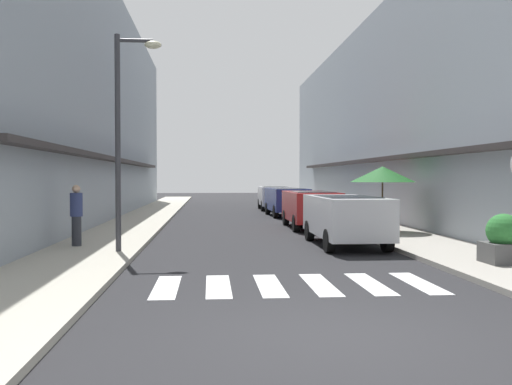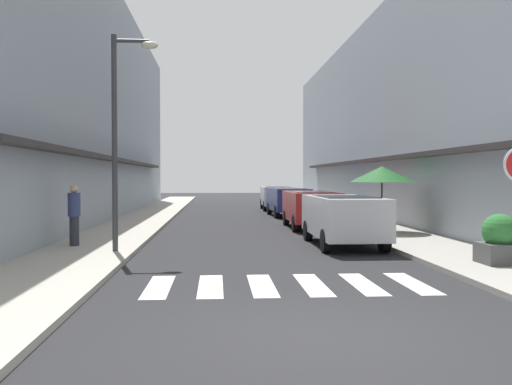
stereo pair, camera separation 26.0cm
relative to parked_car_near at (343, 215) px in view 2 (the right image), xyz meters
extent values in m
plane|color=#232326|center=(-2.39, 8.60, -0.92)|extent=(96.96, 96.96, 0.00)
cube|color=#ADA899|center=(-7.11, 8.60, -0.86)|extent=(2.57, 61.70, 0.12)
cube|color=#9E998E|center=(2.33, 8.60, -0.86)|extent=(2.57, 61.70, 0.12)
cube|color=#939EA8|center=(-10.89, 9.81, 4.61)|extent=(5.00, 41.66, 11.07)
cube|color=#332D2D|center=(-8.14, 9.81, 1.88)|extent=(0.50, 29.16, 0.16)
cube|color=#939EA8|center=(6.12, 9.81, 3.95)|extent=(5.00, 41.66, 9.75)
cube|color=#332D2D|center=(3.37, 9.81, 1.88)|extent=(0.50, 29.16, 0.16)
cube|color=silver|center=(-4.76, -5.76, -0.92)|extent=(0.45, 2.20, 0.01)
cube|color=silver|center=(-3.81, -5.76, -0.92)|extent=(0.45, 2.20, 0.01)
cube|color=silver|center=(-2.86, -5.76, -0.92)|extent=(0.45, 2.20, 0.01)
cube|color=silver|center=(-1.91, -5.76, -0.92)|extent=(0.45, 2.20, 0.01)
cube|color=silver|center=(-0.96, -5.76, -0.92)|extent=(0.45, 2.20, 0.01)
cube|color=silver|center=(-0.01, -5.76, -0.92)|extent=(0.45, 2.20, 0.01)
cube|color=silver|center=(0.00, 0.04, -0.04)|extent=(1.76, 4.42, 1.13)
cube|color=black|center=(0.00, -0.18, 0.27)|extent=(1.47, 2.47, 0.56)
cylinder|color=black|center=(-0.80, 1.50, -0.60)|extent=(0.22, 0.64, 0.64)
cylinder|color=black|center=(0.79, 1.50, -0.60)|extent=(0.22, 0.64, 0.64)
cylinder|color=black|center=(-0.79, -1.42, -0.60)|extent=(0.22, 0.64, 0.64)
cylinder|color=black|center=(0.80, -1.41, -0.60)|extent=(0.22, 0.64, 0.64)
cube|color=maroon|center=(0.00, 5.68, -0.04)|extent=(1.79, 4.43, 1.13)
cube|color=black|center=(0.00, 5.46, 0.27)|extent=(1.49, 2.48, 0.56)
cylinder|color=black|center=(-0.78, 7.14, -0.60)|extent=(0.23, 0.64, 0.64)
cylinder|color=black|center=(0.81, 7.13, -0.60)|extent=(0.23, 0.64, 0.64)
cylinder|color=black|center=(-0.81, 4.23, -0.60)|extent=(0.23, 0.64, 0.64)
cylinder|color=black|center=(0.78, 4.22, -0.60)|extent=(0.23, 0.64, 0.64)
cube|color=navy|center=(0.00, 12.58, -0.04)|extent=(1.90, 4.35, 1.13)
cube|color=black|center=(0.00, 12.36, 0.27)|extent=(1.55, 2.45, 0.56)
cylinder|color=black|center=(-0.84, 13.96, -0.60)|extent=(0.24, 0.65, 0.64)
cylinder|color=black|center=(0.75, 14.02, -0.60)|extent=(0.24, 0.65, 0.64)
cylinder|color=black|center=(-0.75, 11.14, -0.60)|extent=(0.24, 0.65, 0.64)
cylinder|color=black|center=(0.84, 11.19, -0.60)|extent=(0.24, 0.65, 0.64)
cube|color=silver|center=(0.00, 18.26, -0.04)|extent=(1.83, 4.21, 1.13)
cube|color=black|center=(0.00, 18.05, 0.27)|extent=(1.52, 2.37, 0.56)
cylinder|color=black|center=(-0.77, 19.66, -0.60)|extent=(0.23, 0.64, 0.64)
cylinder|color=black|center=(0.82, 19.63, -0.60)|extent=(0.23, 0.64, 0.64)
cylinder|color=black|center=(-0.82, 16.90, -0.60)|extent=(0.23, 0.64, 0.64)
cylinder|color=black|center=(0.77, 16.87, -0.60)|extent=(0.23, 0.64, 0.64)
cylinder|color=#38383D|center=(-6.31, -1.54, 1.97)|extent=(0.14, 0.14, 5.54)
cylinder|color=#38383D|center=(-5.86, -1.54, 4.59)|extent=(0.90, 0.10, 0.10)
ellipsoid|color=beige|center=(-5.41, -1.54, 4.49)|extent=(0.44, 0.28, 0.20)
cylinder|color=#262626|center=(2.07, 3.03, -0.77)|extent=(0.48, 0.48, 0.06)
cylinder|color=#4C3823|center=(2.07, 3.03, 0.20)|extent=(0.06, 0.06, 2.01)
cone|color=#19511E|center=(2.07, 3.03, 1.21)|extent=(2.27, 2.27, 0.55)
cube|color=#4C4C4C|center=(2.50, -4.26, -0.58)|extent=(0.82, 0.82, 0.45)
sphere|color=#2D7533|center=(2.50, -4.26, -0.08)|extent=(0.76, 0.76, 0.76)
cylinder|color=#282B33|center=(-7.65, -0.32, -0.39)|extent=(0.26, 0.26, 0.82)
cylinder|color=navy|center=(-7.65, -0.32, 0.34)|extent=(0.34, 0.34, 0.65)
sphere|color=tan|center=(-7.65, -0.32, 0.78)|extent=(0.22, 0.22, 0.22)
camera|label=1|loc=(-3.96, -15.92, 1.09)|focal=38.79mm
camera|label=2|loc=(-3.70, -15.94, 1.09)|focal=38.79mm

